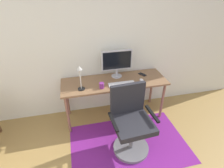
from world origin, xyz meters
TOP-DOWN VIEW (x-y plane):
  - wall_back at (0.00, 2.20)m, footprint 6.00×0.10m
  - area_rug at (0.30, 1.14)m, footprint 1.76×1.12m
  - desk at (0.24, 1.84)m, footprint 1.74×0.58m
  - monitor at (0.32, 1.99)m, footprint 0.52×0.18m
  - keyboard at (0.33, 1.70)m, footprint 0.43×0.13m
  - computer_mouse at (0.68, 1.73)m, footprint 0.06×0.10m
  - coffee_cup at (-0.00, 1.67)m, footprint 0.08×0.08m
  - cell_phone at (0.78, 1.94)m, footprint 0.13×0.16m
  - desk_lamp at (-0.31, 1.71)m, footprint 0.11×0.11m
  - office_chair at (0.30, 1.10)m, footprint 0.62×0.55m

SIDE VIEW (x-z plane):
  - area_rug at x=0.30m, z-range 0.00..0.01m
  - office_chair at x=0.30m, z-range -0.06..0.94m
  - desk at x=0.24m, z-range 0.30..1.03m
  - cell_phone at x=0.78m, z-range 0.73..0.74m
  - keyboard at x=0.33m, z-range 0.73..0.75m
  - computer_mouse at x=0.68m, z-range 0.73..0.77m
  - coffee_cup at x=0.00m, z-range 0.73..0.82m
  - desk_lamp at x=-0.31m, z-range 0.79..1.18m
  - monitor at x=0.32m, z-range 0.78..1.25m
  - wall_back at x=0.00m, z-range 0.00..2.60m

